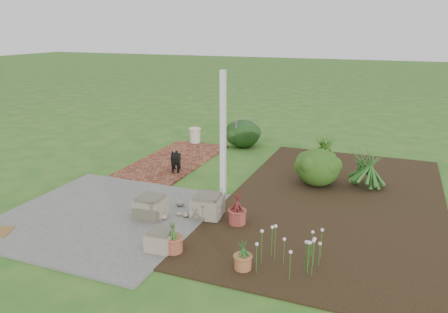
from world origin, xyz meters
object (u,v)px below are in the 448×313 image
at_px(stone_trough_near, 161,241).
at_px(evergreen_shrub, 318,166).
at_px(black_dog, 176,159).
at_px(cream_ceramic_urn, 195,135).

height_order(stone_trough_near, evergreen_shrub, evergreen_shrub).
bearing_deg(stone_trough_near, black_dog, 114.39).
bearing_deg(black_dog, stone_trough_near, -86.13).
height_order(stone_trough_near, black_dog, black_dog).
distance_m(black_dog, cream_ceramic_urn, 2.68).
distance_m(stone_trough_near, black_dog, 3.69).
xyz_separation_m(black_dog, cream_ceramic_urn, (-0.74, 2.58, -0.10)).
bearing_deg(cream_ceramic_urn, black_dog, -74.06).
height_order(black_dog, cream_ceramic_urn, black_dog).
height_order(cream_ceramic_urn, evergreen_shrub, evergreen_shrub).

